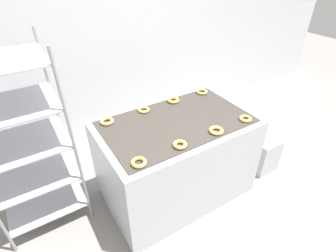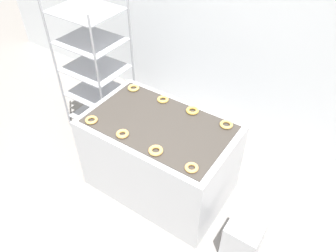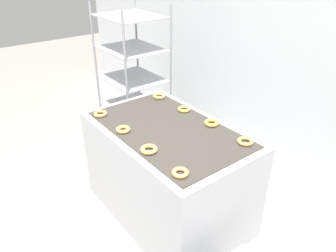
# 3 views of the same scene
# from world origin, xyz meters

# --- Properties ---
(ground_plane) EXTENTS (14.00, 14.00, 0.00)m
(ground_plane) POSITION_xyz_m (0.00, 0.00, 0.00)
(ground_plane) COLOR gray
(wall_back) EXTENTS (8.00, 0.05, 2.80)m
(wall_back) POSITION_xyz_m (0.00, 2.12, 1.40)
(wall_back) COLOR silver
(wall_back) RESTS_ON ground_plane
(fryer_machine) EXTENTS (1.42, 0.88, 0.89)m
(fryer_machine) POSITION_xyz_m (0.00, 0.69, 0.44)
(fryer_machine) COLOR #B7BABF
(fryer_machine) RESTS_ON ground_plane
(baking_rack_cart) EXTENTS (0.70, 0.59, 1.67)m
(baking_rack_cart) POSITION_xyz_m (-1.21, 1.12, 0.85)
(baking_rack_cart) COLOR gray
(baking_rack_cart) RESTS_ON ground_plane
(glaze_bin) EXTENTS (0.29, 0.32, 0.41)m
(glaze_bin) POSITION_xyz_m (1.05, 0.48, 0.21)
(glaze_bin) COLOR #B7BABF
(glaze_bin) RESTS_ON ground_plane
(donut_near_left) EXTENTS (0.12, 0.12, 0.03)m
(donut_near_left) POSITION_xyz_m (-0.54, 0.37, 0.90)
(donut_near_left) COLOR tan
(donut_near_left) RESTS_ON fryer_machine
(donut_near_midleft) EXTENTS (0.12, 0.12, 0.03)m
(donut_near_midleft) POSITION_xyz_m (-0.18, 0.38, 0.90)
(donut_near_midleft) COLOR tan
(donut_near_midleft) RESTS_ON fryer_machine
(donut_near_midright) EXTENTS (0.12, 0.12, 0.03)m
(donut_near_midright) POSITION_xyz_m (0.19, 0.38, 0.90)
(donut_near_midright) COLOR #DCA252
(donut_near_midright) RESTS_ON fryer_machine
(donut_near_right) EXTENTS (0.11, 0.11, 0.03)m
(donut_near_right) POSITION_xyz_m (0.53, 0.38, 0.90)
(donut_near_right) COLOR #DA9B53
(donut_near_right) RESTS_ON fryer_machine
(donut_far_left) EXTENTS (0.12, 0.12, 0.03)m
(donut_far_left) POSITION_xyz_m (-0.54, 1.00, 0.90)
(donut_far_left) COLOR tan
(donut_far_left) RESTS_ON fryer_machine
(donut_far_midleft) EXTENTS (0.12, 0.12, 0.03)m
(donut_far_midleft) POSITION_xyz_m (-0.17, 1.00, 0.90)
(donut_far_midleft) COLOR gold
(donut_far_midleft) RESTS_ON fryer_machine
(donut_far_midright) EXTENTS (0.12, 0.12, 0.03)m
(donut_far_midright) POSITION_xyz_m (0.17, 1.01, 0.90)
(donut_far_midright) COLOR gold
(donut_far_midright) RESTS_ON fryer_machine
(donut_far_right) EXTENTS (0.12, 0.12, 0.03)m
(donut_far_right) POSITION_xyz_m (0.53, 1.01, 0.90)
(donut_far_right) COLOR tan
(donut_far_right) RESTS_ON fryer_machine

